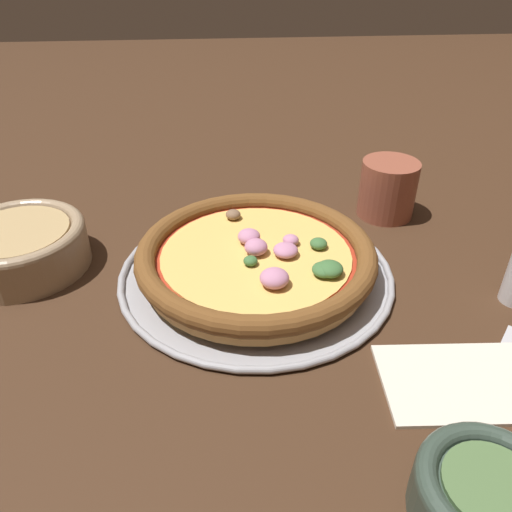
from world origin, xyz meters
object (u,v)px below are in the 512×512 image
Objects in this scene: drinking_cup at (388,189)px; fork at (502,372)px; bowl_near at (20,245)px; pizza_tray at (256,272)px; napkin at (469,380)px; pizza at (257,257)px; bowl_far at (488,497)px.

fork is (0.02, -0.31, -0.04)m from drinking_cup.
pizza_tray is at bearing -9.02° from bowl_near.
napkin is 0.04m from fork.
napkin is at bearing 145.59° from fork.
pizza is 2.04× the size of fork.
drinking_cup reaches higher than fork.
bowl_near is at bearing 153.42° from napkin.
bowl_far is at bearing -110.91° from napkin.
bowl_far reaches higher than napkin.
bowl_near is at bearing -169.24° from drinking_cup.
bowl_near is 0.96× the size of napkin.
bowl_near reaches higher than pizza_tray.
napkin is at bearing -46.06° from pizza.
napkin reaches higher than fork.
drinking_cup is at bearing 34.56° from pizza.
bowl_far is 0.45m from drinking_cup.
bowl_near is 1.53× the size of bowl_far.
pizza_tray is 2.36× the size of fork.
fork is (0.50, -0.22, -0.03)m from bowl_near.
bowl_near is 0.49m from drinking_cup.
pizza is 3.50× the size of drinking_cup.
fork is at bearing 57.35° from bowl_far.
fork is at bearing -39.12° from pizza.
bowl_far is at bearing -66.36° from pizza_tray.
bowl_far is at bearing -66.45° from pizza.
bowl_far is 0.75× the size of fork.
pizza is 0.24m from drinking_cup.
bowl_far reaches higher than fork.
pizza_tray reaches higher than napkin.
pizza_tray reaches higher than fork.
drinking_cup is (0.07, 0.44, 0.02)m from bowl_far.
pizza is (0.00, -0.00, 0.02)m from pizza_tray.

